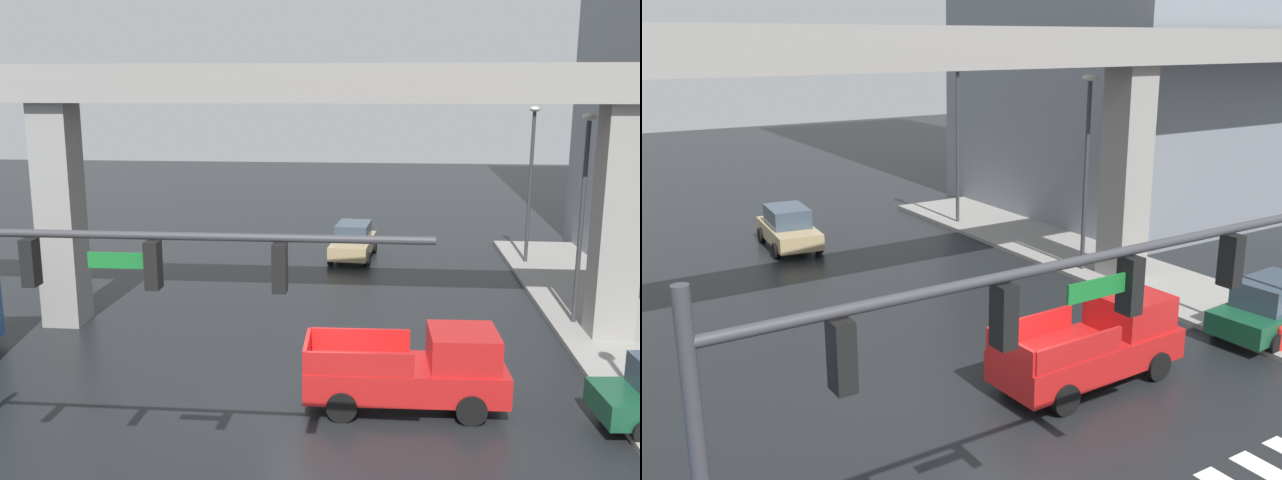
% 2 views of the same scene
% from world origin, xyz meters
% --- Properties ---
extents(ground_plane, '(120.00, 120.00, 0.00)m').
position_xyz_m(ground_plane, '(0.00, 0.00, 0.00)').
color(ground_plane, black).
extents(elevated_overpass, '(53.67, 1.92, 8.78)m').
position_xyz_m(elevated_overpass, '(0.00, 5.65, 7.43)').
color(elevated_overpass, gray).
rests_on(elevated_overpass, ground).
extents(sidewalk_east, '(4.00, 36.00, 0.15)m').
position_xyz_m(sidewalk_east, '(9.59, 2.00, 0.07)').
color(sidewalk_east, gray).
rests_on(sidewalk_east, ground).
extents(pickup_truck, '(5.16, 2.21, 2.08)m').
position_xyz_m(pickup_truck, '(2.68, -0.04, 0.99)').
color(pickup_truck, red).
rests_on(pickup_truck, ground).
extents(sedan_tan, '(2.28, 4.45, 1.72)m').
position_xyz_m(sedan_tan, '(0.36, 16.02, 0.85)').
color(sedan_tan, tan).
rests_on(sedan_tan, ground).
extents(sedan_dark_green, '(4.43, 2.24, 1.72)m').
position_xyz_m(sedan_dark_green, '(9.07, -0.66, 0.85)').
color(sedan_dark_green, '#14472D').
rests_on(sedan_dark_green, ground).
extents(traffic_signal_mast, '(10.89, 0.32, 6.20)m').
position_xyz_m(traffic_signal_mast, '(-4.51, -5.65, 4.67)').
color(traffic_signal_mast, '#38383D').
rests_on(traffic_signal_mast, ground).
extents(street_lamp_mid_block, '(0.44, 0.70, 7.24)m').
position_xyz_m(street_lamp_mid_block, '(8.39, 6.87, 4.56)').
color(street_lamp_mid_block, '#38383D').
rests_on(street_lamp_mid_block, ground).
extents(street_lamp_far_north, '(0.44, 0.70, 7.24)m').
position_xyz_m(street_lamp_far_north, '(8.39, 15.53, 4.56)').
color(street_lamp_far_north, '#38383D').
rests_on(street_lamp_far_north, ground).
extents(fire_hydrant, '(0.24, 0.24, 0.85)m').
position_xyz_m(fire_hydrant, '(7.99, -1.66, 0.43)').
color(fire_hydrant, red).
rests_on(fire_hydrant, ground).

